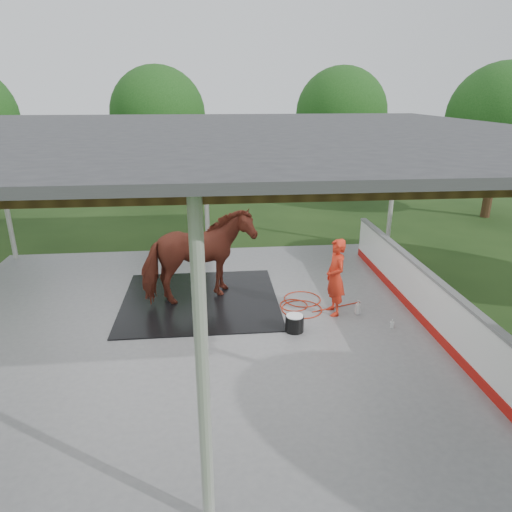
{
  "coord_description": "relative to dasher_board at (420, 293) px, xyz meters",
  "views": [
    {
      "loc": [
        0.15,
        -8.66,
        4.74
      ],
      "look_at": [
        1.11,
        0.96,
        1.23
      ],
      "focal_mm": 32.0,
      "sensor_mm": 36.0,
      "label": 1
    }
  ],
  "objects": [
    {
      "name": "concrete_slab",
      "position": [
        -4.6,
        0.0,
        -0.57
      ],
      "size": [
        12.0,
        10.0,
        0.05
      ],
      "primitive_type": "cube",
      "color": "slate",
      "rests_on": "ground"
    },
    {
      "name": "ground",
      "position": [
        -4.6,
        0.0,
        -0.59
      ],
      "size": [
        100.0,
        100.0,
        0.0
      ],
      "primitive_type": "plane",
      "color": "#1E3814"
    },
    {
      "name": "wash_bucket",
      "position": [
        -2.83,
        -0.42,
        -0.36
      ],
      "size": [
        0.38,
        0.38,
        0.35
      ],
      "color": "black",
      "rests_on": "concrete_slab"
    },
    {
      "name": "handler",
      "position": [
        -1.82,
        0.3,
        0.32
      ],
      "size": [
        0.48,
        0.67,
        1.73
      ],
      "primitive_type": "imported",
      "rotation": [
        0.0,
        0.0,
        -1.46
      ],
      "color": "red",
      "rests_on": "concrete_slab"
    },
    {
      "name": "tree_belt",
      "position": [
        -4.3,
        0.9,
        3.2
      ],
      "size": [
        28.0,
        28.0,
        5.8
      ],
      "color": "#382314",
      "rests_on": "ground"
    },
    {
      "name": "soap_bottle_a",
      "position": [
        -1.29,
        0.19,
        -0.38
      ],
      "size": [
        0.17,
        0.17,
        0.33
      ],
      "primitive_type": "imported",
      "rotation": [
        0.0,
        0.0,
        0.47
      ],
      "color": "silver",
      "rests_on": "concrete_slab"
    },
    {
      "name": "dasher_board",
      "position": [
        0.0,
        0.0,
        0.0
      ],
      "size": [
        0.16,
        8.0,
        1.15
      ],
      "color": "#AF140E",
      "rests_on": "concrete_slab"
    },
    {
      "name": "horse",
      "position": [
        -4.8,
        1.25,
        0.56
      ],
      "size": [
        2.78,
        2.01,
        2.14
      ],
      "primitive_type": "imported",
      "rotation": [
        0.0,
        0.0,
        1.95
      ],
      "color": "maroon",
      "rests_on": "rubber_mat"
    },
    {
      "name": "rubber_mat",
      "position": [
        -4.8,
        1.25,
        -0.53
      ],
      "size": [
        3.63,
        3.41,
        0.03
      ],
      "primitive_type": "cube",
      "color": "black",
      "rests_on": "concrete_slab"
    },
    {
      "name": "hose_coil",
      "position": [
        -2.46,
        0.77,
        -0.53
      ],
      "size": [
        1.91,
        1.43,
        0.02
      ],
      "color": "#B8250D",
      "rests_on": "concrete_slab"
    },
    {
      "name": "soap_bottle_b",
      "position": [
        -0.76,
        -0.48,
        -0.45
      ],
      "size": [
        0.11,
        0.11,
        0.19
      ],
      "primitive_type": "imported",
      "rotation": [
        0.0,
        0.0,
        -0.43
      ],
      "color": "#338CD8",
      "rests_on": "concrete_slab"
    },
    {
      "name": "pavilion_structure",
      "position": [
        -4.6,
        -0.0,
        3.37
      ],
      "size": [
        12.6,
        10.6,
        4.05
      ],
      "color": "beige",
      "rests_on": "ground"
    }
  ]
}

